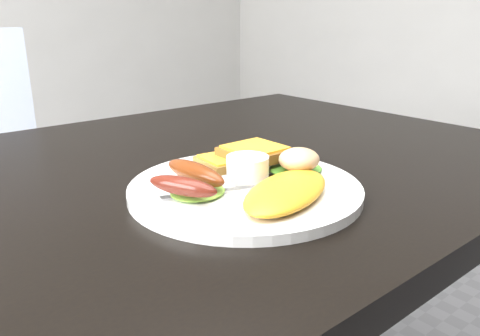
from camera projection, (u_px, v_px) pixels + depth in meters
dining_table at (181, 178)px, 0.72m from camera, size 1.20×0.80×0.04m
plate at (245, 189)px, 0.60m from camera, size 0.30×0.30×0.01m
lettuce_left at (198, 191)px, 0.57m from camera, size 0.09×0.09×0.01m
lettuce_right at (296, 169)px, 0.65m from camera, size 0.09×0.08×0.01m
omelette at (286, 191)px, 0.55m from camera, size 0.18×0.13×0.02m
sausage_a at (183, 186)px, 0.54m from camera, size 0.06×0.09×0.02m
sausage_b at (195, 173)px, 0.58m from camera, size 0.03×0.11×0.03m
ramekin at (248, 168)px, 0.61m from camera, size 0.06×0.06×0.03m
toast_a at (225, 162)px, 0.67m from camera, size 0.08×0.08×0.01m
toast_b at (255, 153)px, 0.67m from camera, size 0.08×0.08×0.01m
potato_salad at (299, 159)px, 0.62m from camera, size 0.06×0.06×0.03m
fork at (217, 192)px, 0.57m from camera, size 0.13×0.06×0.00m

